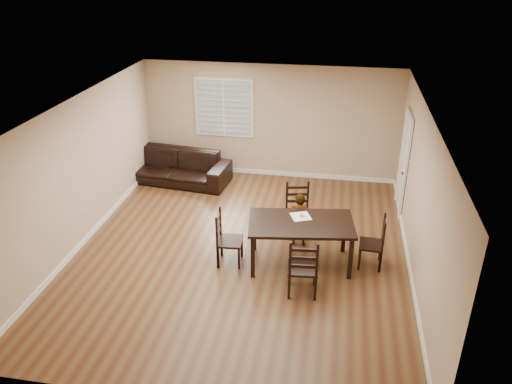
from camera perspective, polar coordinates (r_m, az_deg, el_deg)
ground at (r=9.28m, az=-1.63°, el=-6.69°), size 7.00×7.00×0.00m
room at (r=8.59m, az=-1.32°, el=4.10°), size 6.04×7.04×2.72m
dining_table at (r=8.57m, az=5.17°, el=-3.96°), size 1.91×1.24×0.84m
chair_near at (r=9.69m, az=4.73°, el=-2.03°), size 0.55×0.52×1.04m
chair_far at (r=7.92m, az=5.38°, el=-9.08°), size 0.51×0.48×1.05m
chair_left at (r=8.75m, az=-3.79°, el=-5.46°), size 0.46×0.48×1.00m
chair_right at (r=8.89m, az=13.79°, el=-5.83°), size 0.43×0.45×0.96m
child at (r=9.24m, az=4.92°, el=-3.13°), size 0.39×0.26×1.06m
napkin at (r=8.70m, az=5.13°, el=-2.79°), size 0.42×0.42×0.00m
donut at (r=8.69m, az=5.28°, el=-2.67°), size 0.10×0.10×0.04m
sofa at (r=11.96m, az=-9.22°, el=2.87°), size 2.64×1.27×0.74m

